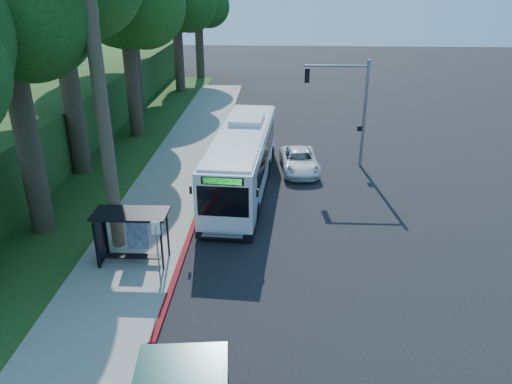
{
  "coord_description": "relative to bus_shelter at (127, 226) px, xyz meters",
  "views": [
    {
      "loc": [
        -0.71,
        -21.84,
        11.94
      ],
      "look_at": [
        -1.8,
        1.0,
        1.86
      ],
      "focal_mm": 35.0,
      "sensor_mm": 36.0,
      "label": 1
    }
  ],
  "objects": [
    {
      "name": "ground",
      "position": [
        7.26,
        2.86,
        -1.81
      ],
      "size": [
        140.0,
        140.0,
        0.0
      ],
      "primitive_type": "plane",
      "color": "black",
      "rests_on": "ground"
    },
    {
      "name": "sidewalk",
      "position": [
        -0.04,
        2.86,
        -1.75
      ],
      "size": [
        4.5,
        70.0,
        0.12
      ],
      "primitive_type": "cube",
      "color": "gray",
      "rests_on": "ground"
    },
    {
      "name": "red_curb",
      "position": [
        2.26,
        -1.14,
        -1.74
      ],
      "size": [
        0.25,
        30.0,
        0.13
      ],
      "primitive_type": "cube",
      "color": "maroon",
      "rests_on": "ground"
    },
    {
      "name": "grass_verge",
      "position": [
        -5.74,
        7.86,
        -1.78
      ],
      "size": [
        8.0,
        70.0,
        0.06
      ],
      "primitive_type": "cube",
      "color": "#234719",
      "rests_on": "ground"
    },
    {
      "name": "bus_shelter",
      "position": [
        0.0,
        0.0,
        0.0
      ],
      "size": [
        3.2,
        1.51,
        2.55
      ],
      "color": "black",
      "rests_on": "ground"
    },
    {
      "name": "stop_sign_pole",
      "position": [
        1.86,
        -2.14,
        0.28
      ],
      "size": [
        0.35,
        0.06,
        3.17
      ],
      "color": "gray",
      "rests_on": "ground"
    },
    {
      "name": "traffic_signal_pole",
      "position": [
        11.04,
        12.86,
        2.62
      ],
      "size": [
        4.1,
        0.3,
        7.0
      ],
      "color": "gray",
      "rests_on": "ground"
    },
    {
      "name": "tree_5",
      "position": [
        -3.16,
        42.84,
        7.16
      ],
      "size": [
        7.35,
        7.0,
        12.86
      ],
      "color": "#382B1E",
      "rests_on": "ground"
    },
    {
      "name": "white_bus",
      "position": [
        4.44,
        8.59,
        0.1
      ],
      "size": [
        3.66,
        13.29,
        3.91
      ],
      "rotation": [
        0.0,
        0.0,
        -0.07
      ],
      "color": "white",
      "rests_on": "ground"
    },
    {
      "name": "pickup",
      "position": [
        7.93,
        11.65,
        -1.11
      ],
      "size": [
        2.7,
        5.16,
        1.39
      ],
      "primitive_type": "imported",
      "rotation": [
        0.0,
        0.0,
        0.08
      ],
      "color": "white",
      "rests_on": "ground"
    }
  ]
}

